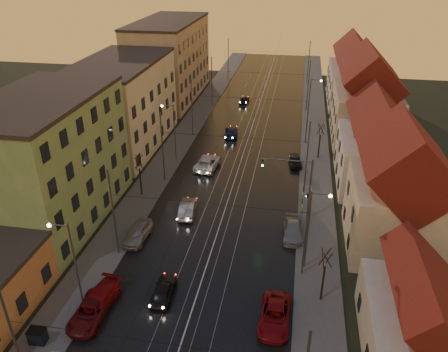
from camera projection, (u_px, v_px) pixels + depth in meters
The scene contains 47 objects.
ground at pixel (182, 340), 32.40m from camera, with size 160.00×160.00×0.00m, color black.
road at pixel (249, 137), 67.32m from camera, with size 16.00×120.00×0.04m, color black.
sidewalk_left at pixel (186, 133), 68.84m from camera, with size 4.00×120.00×0.15m, color #4C4C4C.
sidewalk_right at pixel (315, 141), 65.76m from camera, with size 4.00×120.00×0.15m, color #4C4C4C.
tram_rail_0 at pixel (235, 136), 67.65m from camera, with size 0.06×120.00×0.03m, color gray.
tram_rail_1 at pixel (244, 137), 67.43m from camera, with size 0.06×120.00×0.03m, color gray.
tram_rail_2 at pixel (254, 137), 67.19m from camera, with size 0.06×120.00×0.03m, color gray.
tram_rail_3 at pixel (263, 138), 66.97m from camera, with size 0.06×120.00×0.03m, color gray.
apartment_left_1 at pixel (48, 163), 44.31m from camera, with size 10.00×18.00×13.00m, color #638C59.
apartment_left_2 at pixel (123, 106), 62.01m from camera, with size 10.00×20.00×12.00m, color #C1BB95.
apartment_left_3 at pixel (170, 61), 82.51m from camera, with size 10.00×24.00×14.00m, color #9C7B65.
house_right_0 at pixel (426, 321), 30.18m from camera, with size 8.16×10.20×5.80m.
house_right_1 at pixel (399, 197), 40.37m from camera, with size 8.67×10.20×10.80m.
house_right_2 at pixel (379, 148), 52.10m from camera, with size 9.18×12.24×9.20m.
house_right_3 at pixel (366, 101), 64.66m from camera, with size 9.18×14.28×11.50m.
house_right_4 at pixel (355, 75), 80.73m from camera, with size 9.18×16.32×10.00m.
catenary_pole_l_0 at pixel (16, 345), 26.40m from camera, with size 0.16×0.16×9.00m, color #595B60.
catenary_pole_l_1 at pixel (114, 214), 39.50m from camera, with size 0.16×0.16×9.00m, color #595B60.
catenary_pole_r_1 at pixel (306, 233), 36.86m from camera, with size 0.16×0.16×9.00m, color #595B60.
catenary_pole_l_2 at pixel (163, 148), 52.60m from camera, with size 0.16×0.16×9.00m, color #595B60.
catenary_pole_r_2 at pixel (307, 158), 49.96m from camera, with size 0.16×0.16×9.00m, color #595B60.
catenary_pole_l_3 at pixel (192, 108), 65.70m from camera, with size 0.16×0.16×9.00m, color #595B60.
catenary_pole_r_3 at pixel (308, 115), 63.06m from camera, with size 0.16×0.16×9.00m, color #595B60.
catenary_pole_l_4 at pixel (212, 82), 78.80m from camera, with size 0.16×0.16×9.00m, color #595B60.
catenary_pole_r_4 at pixel (308, 86), 76.16m from camera, with size 0.16×0.16×9.00m, color #595B60.
catenary_pole_l_5 at pixel (228, 60), 94.52m from camera, with size 0.16×0.16×9.00m, color #595B60.
catenary_pole_r_5 at pixel (309, 63), 91.88m from camera, with size 0.16×0.16×9.00m, color #595B60.
street_lamp_0 at pixel (71, 258), 33.29m from camera, with size 1.75×0.32×8.00m.
street_lamp_1 at pixel (312, 223), 37.48m from camera, with size 1.75×0.32×8.00m.
street_lamp_2 at pixel (172, 127), 57.74m from camera, with size 1.75×0.32×8.00m.
street_lamp_3 at pixel (311, 98), 68.92m from camera, with size 1.75×0.32×8.00m.
traffic_light_mast at pixel (301, 182), 44.76m from camera, with size 5.30×0.32×7.20m.
bare_tree_0 at pixel (140, 177), 50.28m from camera, with size 1.09×1.09×5.11m.
bare_tree_1 at pixel (324, 277), 34.92m from camera, with size 1.09×1.09×5.11m.
bare_tree_2 at pixel (320, 142), 59.35m from camera, with size 1.09×1.09×5.11m.
driving_car_0 at pixel (163, 290), 36.18m from camera, with size 1.61×4.01×1.37m, color black.
driving_car_1 at pixel (188, 208), 47.48m from camera, with size 1.57×4.51×1.49m, color #A7A8AD.
driving_car_2 at pixel (208, 163), 57.54m from camera, with size 2.56×5.55×1.54m, color white.
driving_car_3 at pixel (231, 132), 67.42m from camera, with size 1.94×4.77×1.38m, color #19244C.
driving_car_4 at pixel (244, 100), 82.08m from camera, with size 1.47×3.66×1.25m, color black.
parked_left_1 at pixel (90, 312), 33.99m from camera, with size 2.29×4.97×1.38m, color #570E13.
parked_left_2 at pixel (98, 301), 34.99m from camera, with size 2.07×5.09×1.48m, color maroon.
parked_left_3 at pixel (138, 233), 43.31m from camera, with size 1.85×4.61×1.57m, color #96969B.
parked_right_0 at pixel (275, 315), 33.63m from camera, with size 2.34×5.08×1.41m, color maroon.
parked_right_1 at pixel (293, 230), 43.84m from camera, with size 1.88×4.62×1.34m, color #9A999F.
parked_right_2 at pixel (295, 161), 58.24m from camera, with size 1.53×3.80×1.30m, color black.
dumpster at pixel (38, 336), 31.82m from camera, with size 1.20×0.80×1.10m, color black.
Camera 1 is at (7.05, -22.21, 25.79)m, focal length 35.00 mm.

